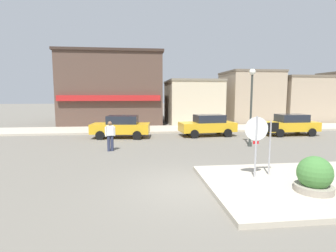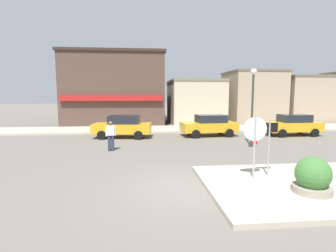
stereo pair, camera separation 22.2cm
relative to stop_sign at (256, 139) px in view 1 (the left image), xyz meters
name	(u,v)px [view 1 (the left image)]	position (x,y,z in m)	size (l,w,h in m)	color
ground_plane	(189,188)	(-2.42, -0.36, -1.52)	(160.00, 160.00, 0.00)	#6B665B
sidewalk_corner	(304,185)	(1.37, -0.74, -1.44)	(6.40, 4.80, 0.15)	#B7AD99
kerb_far	(157,129)	(-2.42, 13.63, -1.44)	(80.00, 4.00, 0.15)	#B7AD99
stop_sign	(256,139)	(0.00, 0.00, 0.00)	(0.82, 0.08, 2.30)	#9E9EA3
one_way_sign	(270,143)	(0.64, 0.24, -0.19)	(0.60, 0.06, 2.10)	#9E9EA3
planter	(314,178)	(1.16, -1.49, -0.96)	(1.10, 1.10, 1.23)	gray
lamp_post	(252,96)	(2.49, 6.01, 1.44)	(0.36, 0.36, 4.54)	#333833
parked_car_nearest	(121,126)	(-5.19, 9.98, -0.71)	(4.17, 2.22, 1.56)	gold
parked_car_second	(208,125)	(1.06, 10.10, -0.71)	(4.14, 2.16, 1.56)	gold
parked_car_third	(290,124)	(7.27, 9.75, -0.71)	(4.04, 1.95, 1.56)	gold
pedestrian_crossing_near	(110,135)	(-5.51, 5.64, -0.65)	(0.56, 0.30, 1.61)	#2D334C
building_corner_shop	(114,89)	(-6.50, 20.15, 2.04)	(9.87, 9.54, 7.10)	brown
building_storefront_left_near	(192,102)	(1.67, 18.77, 0.72)	(5.21, 7.08, 4.47)	beige
building_storefront_left_mid	(249,97)	(8.05, 18.83, 1.21)	(5.42, 5.59, 5.46)	tan
building_storefront_right_near	(304,99)	(14.36, 18.74, 0.97)	(6.61, 5.54, 4.96)	tan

